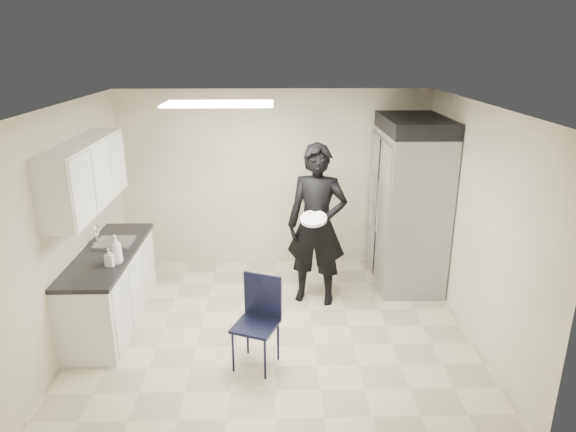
{
  "coord_description": "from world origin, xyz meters",
  "views": [
    {
      "loc": [
        0.02,
        -5.35,
        3.22
      ],
      "look_at": [
        0.16,
        0.2,
        1.33
      ],
      "focal_mm": 32.0,
      "sensor_mm": 36.0,
      "label": 1
    }
  ],
  "objects_px": {
    "lower_counter": "(111,289)",
    "man_tuxedo": "(317,225)",
    "folding_chair": "(255,326)",
    "commercial_fridge": "(408,209)"
  },
  "relations": [
    {
      "from": "man_tuxedo",
      "to": "commercial_fridge",
      "type": "bearing_deg",
      "value": 38.45
    },
    {
      "from": "lower_counter",
      "to": "commercial_fridge",
      "type": "xyz_separation_m",
      "value": [
        3.78,
        1.07,
        0.62
      ]
    },
    {
      "from": "commercial_fridge",
      "to": "man_tuxedo",
      "type": "bearing_deg",
      "value": -155.79
    },
    {
      "from": "commercial_fridge",
      "to": "man_tuxedo",
      "type": "xyz_separation_m",
      "value": [
        -1.3,
        -0.58,
        -0.02
      ]
    },
    {
      "from": "lower_counter",
      "to": "folding_chair",
      "type": "xyz_separation_m",
      "value": [
        1.75,
        -0.95,
        0.04
      ]
    },
    {
      "from": "lower_counter",
      "to": "folding_chair",
      "type": "distance_m",
      "value": 1.99
    },
    {
      "from": "lower_counter",
      "to": "man_tuxedo",
      "type": "xyz_separation_m",
      "value": [
        2.48,
        0.49,
        0.6
      ]
    },
    {
      "from": "lower_counter",
      "to": "man_tuxedo",
      "type": "distance_m",
      "value": 2.6
    },
    {
      "from": "lower_counter",
      "to": "folding_chair",
      "type": "bearing_deg",
      "value": -28.48
    },
    {
      "from": "lower_counter",
      "to": "man_tuxedo",
      "type": "bearing_deg",
      "value": 11.21
    }
  ]
}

